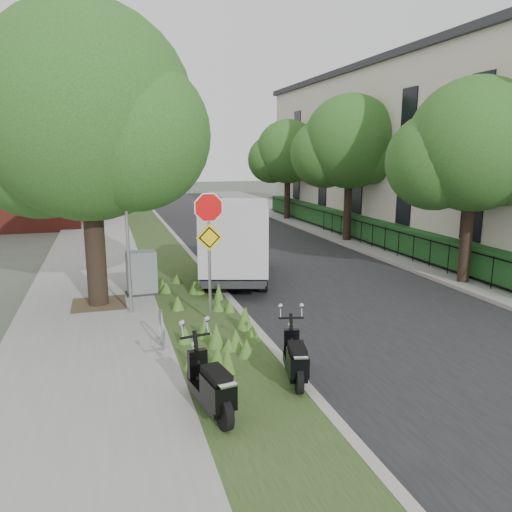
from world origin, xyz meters
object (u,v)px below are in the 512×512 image
Objects in this scene: scooter_near at (213,392)px; sign_assembly at (209,231)px; scooter_far at (296,363)px; box_truck at (236,237)px; utility_cabinet at (142,273)px.

sign_assembly is at bearing 78.82° from scooter_near.
scooter_far is 0.30× the size of box_truck.
scooter_near is at bearing -101.18° from sign_assembly.
sign_assembly is at bearing 101.65° from scooter_far.
scooter_near is 0.33× the size of box_truck.
box_truck is at bearing 19.13° from utility_cabinet.
sign_assembly is 4.42m from box_truck.
box_truck is 3.35m from utility_cabinet.
box_truck reaches higher than utility_cabinet.
scooter_near reaches higher than scooter_far.
scooter_far is at bearing -96.92° from box_truck.
scooter_near is 8.80m from box_truck.
box_truck is at bearing 83.08° from scooter_far.
sign_assembly reaches higher than box_truck.
box_truck is (0.93, 7.68, 0.95)m from scooter_far.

